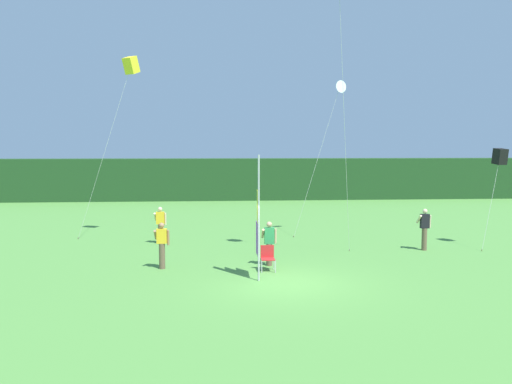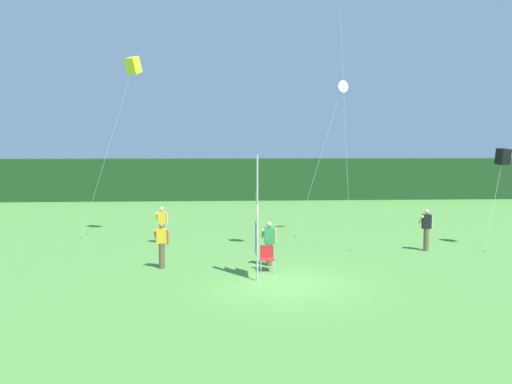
{
  "view_description": "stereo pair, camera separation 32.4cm",
  "coord_description": "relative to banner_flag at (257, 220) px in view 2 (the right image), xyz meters",
  "views": [
    {
      "loc": [
        -2.23,
        -16.51,
        4.42
      ],
      "look_at": [
        -0.72,
        3.04,
        2.71
      ],
      "focal_mm": 36.86,
      "sensor_mm": 36.0,
      "label": 1
    },
    {
      "loc": [
        -1.91,
        -16.53,
        4.42
      ],
      "look_at": [
        -0.72,
        3.04,
        2.71
      ],
      "focal_mm": 36.86,
      "sensor_mm": 36.0,
      "label": 2
    }
  ],
  "objects": [
    {
      "name": "folding_chair",
      "position": [
        0.43,
        1.1,
        -1.47
      ],
      "size": [
        0.51,
        0.51,
        0.89
      ],
      "color": "#BCBCC1",
      "rests_on": "ground"
    },
    {
      "name": "kite_black_box_1",
      "position": [
        10.9,
        4.67,
        1.98
      ],
      "size": [
        1.4,
        1.16,
        4.34
      ],
      "color": "brown",
      "rests_on": "ground"
    },
    {
      "name": "banner_flag",
      "position": [
        0.0,
        0.0,
        0.0
      ],
      "size": [
        0.06,
        1.03,
        4.15
      ],
      "color": "#B7B7BC",
      "rests_on": "ground"
    },
    {
      "name": "person_far_right",
      "position": [
        7.45,
        4.24,
        -1.04
      ],
      "size": [
        0.55,
        0.48,
        1.77
      ],
      "color": "brown",
      "rests_on": "ground"
    },
    {
      "name": "person_far_left",
      "position": [
        -3.91,
        6.61,
        -1.09
      ],
      "size": [
        0.55,
        0.48,
        1.68
      ],
      "color": "brown",
      "rests_on": "ground"
    },
    {
      "name": "person_near_banner",
      "position": [
        0.57,
        1.88,
        -1.11
      ],
      "size": [
        0.55,
        0.48,
        1.65
      ],
      "color": "brown",
      "rests_on": "ground"
    },
    {
      "name": "person_mid_field",
      "position": [
        -3.34,
        1.68,
        -1.09
      ],
      "size": [
        0.55,
        0.48,
        1.68
      ],
      "color": "brown",
      "rests_on": "ground"
    },
    {
      "name": "distant_treeline",
      "position": [
        0.84,
        26.24,
        -0.29
      ],
      "size": [
        80.0,
        2.4,
        3.4
      ],
      "primitive_type": "cube",
      "color": "#1E421E",
      "rests_on": "ground"
    },
    {
      "name": "kite_yellow_box_2",
      "position": [
        -5.31,
        8.1,
        6.17
      ],
      "size": [
        3.08,
        0.88,
        8.63
      ],
      "color": "brown",
      "rests_on": "ground"
    },
    {
      "name": "kite_white_delta_0",
      "position": [
        4.57,
        7.95,
        5.21
      ],
      "size": [
        2.55,
        0.47,
        7.57
      ],
      "color": "brown",
      "rests_on": "ground"
    },
    {
      "name": "ground_plane",
      "position": [
        0.84,
        -0.7,
        -1.99
      ],
      "size": [
        120.0,
        120.0,
        0.0
      ],
      "primitive_type": "plane",
      "color": "#518E3D"
    }
  ]
}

